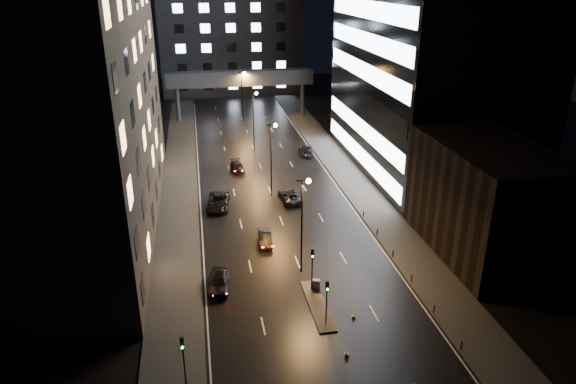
% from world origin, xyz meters
% --- Properties ---
extents(ground, '(160.00, 160.00, 0.00)m').
position_xyz_m(ground, '(0.00, 40.00, 0.00)').
color(ground, black).
rests_on(ground, ground).
extents(sidewalk_left, '(5.00, 110.00, 0.15)m').
position_xyz_m(sidewalk_left, '(-12.50, 35.00, 0.07)').
color(sidewalk_left, '#383533').
rests_on(sidewalk_left, ground).
extents(sidewalk_right, '(5.00, 110.00, 0.15)m').
position_xyz_m(sidewalk_right, '(12.50, 35.00, 0.07)').
color(sidewalk_right, '#383533').
rests_on(sidewalk_right, ground).
extents(building_left, '(15.00, 48.00, 40.00)m').
position_xyz_m(building_left, '(-22.50, 24.00, 20.00)').
color(building_left, '#2D2319').
rests_on(building_left, ground).
extents(building_right_low, '(10.00, 18.00, 12.00)m').
position_xyz_m(building_right_low, '(20.00, 9.00, 6.00)').
color(building_right_low, black).
rests_on(building_right_low, ground).
extents(building_right_glass, '(20.00, 36.00, 45.00)m').
position_xyz_m(building_right_glass, '(25.00, 36.00, 22.50)').
color(building_right_glass, black).
rests_on(building_right_glass, ground).
extents(building_far, '(34.00, 14.00, 25.00)m').
position_xyz_m(building_far, '(0.00, 98.00, 12.50)').
color(building_far, '#333335').
rests_on(building_far, ground).
extents(skybridge, '(30.00, 3.00, 10.00)m').
position_xyz_m(skybridge, '(0.00, 70.00, 8.34)').
color(skybridge, '#333335').
rests_on(skybridge, ground).
extents(median_island, '(1.60, 8.00, 0.15)m').
position_xyz_m(median_island, '(0.30, 2.00, 0.07)').
color(median_island, '#383533').
rests_on(median_island, ground).
extents(traffic_signal_near, '(0.28, 0.34, 4.40)m').
position_xyz_m(traffic_signal_near, '(0.30, 4.49, 3.09)').
color(traffic_signal_near, black).
rests_on(traffic_signal_near, median_island).
extents(traffic_signal_far, '(0.28, 0.34, 4.40)m').
position_xyz_m(traffic_signal_far, '(0.30, -1.01, 3.09)').
color(traffic_signal_far, black).
rests_on(traffic_signal_far, median_island).
extents(traffic_signal_corner, '(0.28, 0.34, 4.40)m').
position_xyz_m(traffic_signal_corner, '(-11.50, -6.01, 2.94)').
color(traffic_signal_corner, black).
rests_on(traffic_signal_corner, ground).
extents(bollard_row, '(0.12, 25.12, 0.90)m').
position_xyz_m(bollard_row, '(10.20, 6.50, 0.45)').
color(bollard_row, black).
rests_on(bollard_row, ground).
extents(streetlight_near, '(1.45, 0.50, 10.15)m').
position_xyz_m(streetlight_near, '(0.16, 8.00, 6.50)').
color(streetlight_near, black).
rests_on(streetlight_near, ground).
extents(streetlight_mid_a, '(1.45, 0.50, 10.15)m').
position_xyz_m(streetlight_mid_a, '(0.16, 28.00, 6.50)').
color(streetlight_mid_a, black).
rests_on(streetlight_mid_a, ground).
extents(streetlight_mid_b, '(1.45, 0.50, 10.15)m').
position_xyz_m(streetlight_mid_b, '(0.16, 48.00, 6.50)').
color(streetlight_mid_b, black).
rests_on(streetlight_mid_b, ground).
extents(streetlight_far, '(1.45, 0.50, 10.15)m').
position_xyz_m(streetlight_far, '(0.16, 68.00, 6.50)').
color(streetlight_far, black).
rests_on(streetlight_far, ground).
extents(car_away_a, '(2.36, 4.86, 1.60)m').
position_xyz_m(car_away_a, '(-8.41, 6.41, 0.80)').
color(car_away_a, black).
rests_on(car_away_a, ground).
extents(car_away_b, '(1.65, 4.10, 1.32)m').
position_xyz_m(car_away_b, '(-2.77, 14.61, 0.66)').
color(car_away_b, black).
rests_on(car_away_b, ground).
extents(car_away_c, '(3.50, 6.24, 1.65)m').
position_xyz_m(car_away_c, '(-7.43, 25.31, 0.82)').
color(car_away_c, black).
rests_on(car_away_c, ground).
extents(car_away_d, '(2.12, 4.56, 1.29)m').
position_xyz_m(car_away_d, '(-3.74, 38.60, 0.64)').
color(car_away_d, black).
rests_on(car_away_d, ground).
extents(car_toward_a, '(2.83, 5.41, 1.45)m').
position_xyz_m(car_toward_a, '(2.11, 25.69, 0.73)').
color(car_toward_a, black).
rests_on(car_toward_a, ground).
extents(car_toward_b, '(2.28, 5.03, 1.43)m').
position_xyz_m(car_toward_b, '(8.32, 44.31, 0.72)').
color(car_toward_b, black).
rests_on(car_toward_b, ground).
extents(utility_cabinet, '(0.83, 0.69, 1.06)m').
position_xyz_m(utility_cabinet, '(0.70, 4.39, 0.68)').
color(utility_cabinet, '#474749').
rests_on(utility_cabinet, median_island).
extents(cone_a, '(0.36, 0.36, 0.46)m').
position_xyz_m(cone_a, '(2.96, -0.41, 0.23)').
color(cone_a, orange).
rests_on(cone_a, ground).
extents(cone_b, '(0.46, 0.46, 0.52)m').
position_xyz_m(cone_b, '(0.96, -5.06, 0.26)').
color(cone_b, '#F14B0C').
rests_on(cone_b, ground).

